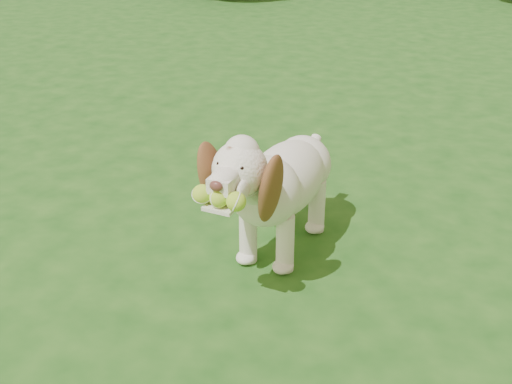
% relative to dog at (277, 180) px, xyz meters
% --- Properties ---
extents(ground, '(80.00, 80.00, 0.00)m').
position_rel_dog_xyz_m(ground, '(0.45, 0.44, -0.42)').
color(ground, '#194B15').
rests_on(ground, ground).
extents(dog, '(0.47, 1.21, 0.79)m').
position_rel_dog_xyz_m(dog, '(0.00, 0.00, 0.00)').
color(dog, white).
rests_on(dog, ground).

